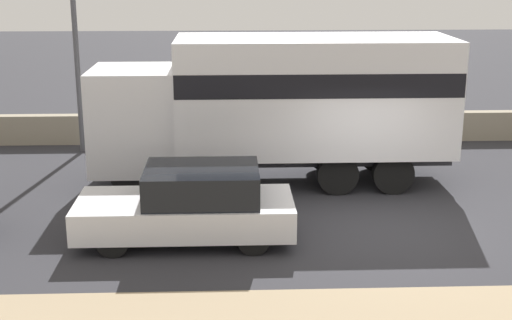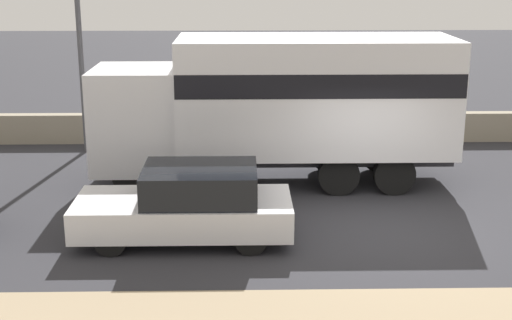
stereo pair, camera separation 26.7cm
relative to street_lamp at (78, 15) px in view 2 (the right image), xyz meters
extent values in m
plane|color=#2D2D33|center=(6.92, -6.11, -3.65)|extent=(80.00, 80.00, 0.00)
cube|color=gray|center=(6.92, 0.85, -3.24)|extent=(60.00, 0.35, 0.83)
cylinder|color=#4C4C51|center=(0.00, 0.00, -0.66)|extent=(0.14, 0.14, 5.98)
cube|color=silver|center=(1.86, -3.01, -2.09)|extent=(1.92, 2.14, 2.29)
cube|color=black|center=(0.92, -3.01, -1.63)|extent=(0.06, 1.82, 1.01)
cube|color=#2D2D33|center=(5.92, -3.01, -2.97)|extent=(6.21, 1.31, 0.25)
cube|color=white|center=(5.92, -3.01, -1.56)|extent=(6.21, 2.38, 2.58)
cube|color=black|center=(5.92, -3.01, -1.18)|extent=(6.18, 2.40, 0.52)
cylinder|color=black|center=(1.86, -3.92, -3.19)|extent=(0.92, 0.28, 0.92)
cylinder|color=black|center=(1.86, -2.11, -3.19)|extent=(0.92, 0.28, 0.92)
cylinder|color=black|center=(7.63, -3.92, -3.19)|extent=(0.92, 0.28, 0.92)
cylinder|color=black|center=(7.63, -2.11, -3.19)|extent=(0.92, 0.28, 0.92)
cylinder|color=black|center=(6.39, -3.92, -3.19)|extent=(0.92, 0.28, 0.92)
cylinder|color=black|center=(6.39, -2.11, -3.19)|extent=(0.92, 0.28, 0.92)
cube|color=silver|center=(3.16, -6.49, -3.14)|extent=(4.00, 1.72, 0.58)
cube|color=black|center=(3.48, -6.49, -2.56)|extent=(2.08, 1.58, 0.60)
cylinder|color=black|center=(1.92, -7.23, -3.36)|extent=(0.58, 0.20, 0.58)
cylinder|color=black|center=(1.92, -5.75, -3.36)|extent=(0.58, 0.20, 0.58)
cylinder|color=black|center=(4.39, -7.23, -3.36)|extent=(0.58, 0.20, 0.58)
cylinder|color=black|center=(4.39, -5.75, -3.36)|extent=(0.58, 0.20, 0.58)
camera|label=1|loc=(3.97, -18.96, 1.41)|focal=50.00mm
camera|label=2|loc=(4.24, -18.97, 1.41)|focal=50.00mm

